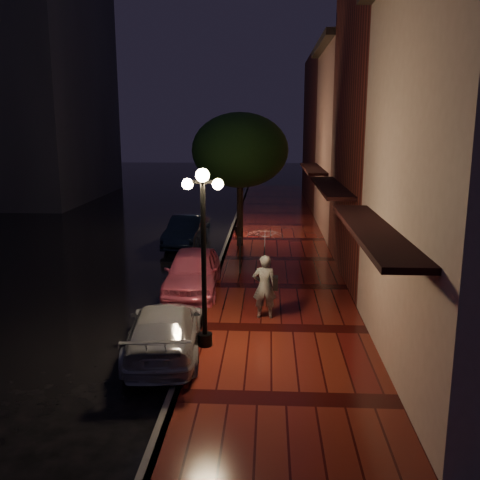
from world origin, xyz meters
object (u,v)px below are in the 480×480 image
at_px(pink_car, 193,271).
at_px(silver_car, 164,330).
at_px(streetlamp_near, 204,248).
at_px(street_tree, 240,153).
at_px(parking_meter, 240,251).
at_px(woman_with_umbrella, 265,260).
at_px(streetlamp_far, 238,183).
at_px(navy_car, 187,231).

height_order(pink_car, silver_car, pink_car).
bearing_deg(pink_car, streetlamp_near, -80.36).
bearing_deg(street_tree, silver_car, -96.14).
relative_size(streetlamp_near, parking_meter, 3.22).
xyz_separation_m(silver_car, woman_with_umbrella, (2.38, 2.27, 1.20)).
bearing_deg(parking_meter, streetlamp_far, 101.09).
bearing_deg(street_tree, woman_with_umbrella, -82.57).
distance_m(streetlamp_far, woman_with_umbrella, 12.09).
distance_m(silver_car, parking_meter, 6.90).
height_order(pink_car, navy_car, pink_car).
height_order(navy_car, silver_car, navy_car).
height_order(streetlamp_far, parking_meter, streetlamp_far).
bearing_deg(navy_car, streetlamp_far, 53.12).
bearing_deg(woman_with_umbrella, streetlamp_far, -84.92).
relative_size(navy_car, woman_with_umbrella, 1.64).
distance_m(streetlamp_far, pink_car, 9.63).
height_order(woman_with_umbrella, parking_meter, woman_with_umbrella).
xyz_separation_m(streetlamp_near, navy_car, (-2.19, 11.48, -1.92)).
xyz_separation_m(street_tree, pink_car, (-1.21, -6.38, -3.53)).
relative_size(navy_car, silver_car, 0.98).
distance_m(streetlamp_near, streetlamp_far, 14.00).
height_order(street_tree, silver_car, street_tree).
bearing_deg(parking_meter, woman_with_umbrella, -71.06).
bearing_deg(pink_car, navy_car, 98.21).
xyz_separation_m(streetlamp_far, parking_meter, (0.50, -7.50, -1.64)).
distance_m(street_tree, woman_with_umbrella, 9.36).
bearing_deg(streetlamp_far, streetlamp_near, -90.00).
bearing_deg(woman_with_umbrella, street_tree, -84.30).
xyz_separation_m(streetlamp_far, navy_car, (-2.19, -2.52, -1.92)).
bearing_deg(woman_with_umbrella, pink_car, -49.07).
height_order(streetlamp_far, navy_car, streetlamp_far).
bearing_deg(pink_car, street_tree, 77.27).
distance_m(street_tree, navy_car, 4.35).
bearing_deg(woman_with_umbrella, silver_car, 41.89).
height_order(silver_car, woman_with_umbrella, woman_with_umbrella).
relative_size(streetlamp_near, streetlamp_far, 1.00).
distance_m(pink_car, navy_car, 6.98).
bearing_deg(street_tree, streetlamp_near, -91.35).
height_order(pink_car, woman_with_umbrella, woman_with_umbrella).
distance_m(streetlamp_near, silver_car, 2.22).
distance_m(woman_with_umbrella, parking_meter, 4.65).
bearing_deg(navy_car, streetlamp_near, -75.11).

